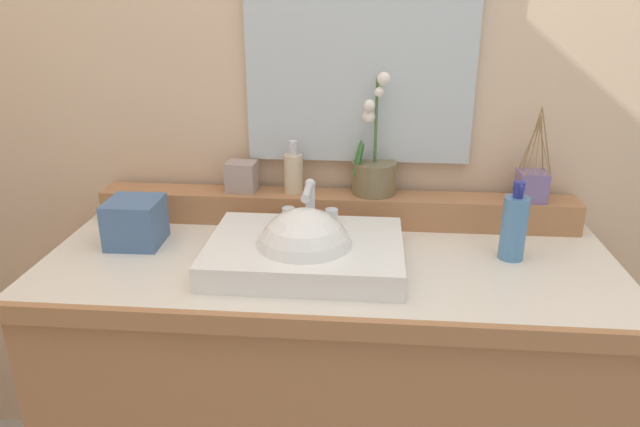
% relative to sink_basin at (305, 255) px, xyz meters
% --- Properties ---
extents(wall_back, '(3.26, 0.20, 2.69)m').
position_rel_sink_basin_xyz_m(wall_back, '(0.05, 0.45, 0.49)').
color(wall_back, beige).
rests_on(wall_back, ground).
extents(vanity_cabinet, '(1.37, 0.59, 0.83)m').
position_rel_sink_basin_xyz_m(vanity_cabinet, '(0.05, 0.05, -0.44)').
color(vanity_cabinet, '#A87046').
rests_on(vanity_cabinet, ground).
extents(back_ledge, '(1.29, 0.10, 0.08)m').
position_rel_sink_basin_xyz_m(back_ledge, '(0.05, 0.28, 0.01)').
color(back_ledge, '#A87046').
rests_on(back_ledge, vanity_cabinet).
extents(sink_basin, '(0.45, 0.33, 0.27)m').
position_rel_sink_basin_xyz_m(sink_basin, '(0.00, 0.00, 0.00)').
color(sink_basin, white).
rests_on(sink_basin, vanity_cabinet).
extents(potted_plant, '(0.12, 0.13, 0.33)m').
position_rel_sink_basin_xyz_m(potted_plant, '(0.15, 0.30, 0.12)').
color(potted_plant, brown).
rests_on(potted_plant, back_ledge).
extents(soap_dispenser, '(0.05, 0.05, 0.14)m').
position_rel_sink_basin_xyz_m(soap_dispenser, '(-0.06, 0.28, 0.11)').
color(soap_dispenser, beige).
rests_on(soap_dispenser, back_ledge).
extents(reed_diffuser, '(0.08, 0.08, 0.25)m').
position_rel_sink_basin_xyz_m(reed_diffuser, '(0.57, 0.27, 0.10)').
color(reed_diffuser, slate).
rests_on(reed_diffuser, back_ledge).
extents(trinket_box, '(0.09, 0.07, 0.08)m').
position_rel_sink_basin_xyz_m(trinket_box, '(-0.20, 0.28, 0.10)').
color(trinket_box, '#A28C83').
rests_on(trinket_box, back_ledge).
extents(lotion_bottle, '(0.06, 0.06, 0.19)m').
position_rel_sink_basin_xyz_m(lotion_bottle, '(0.49, 0.08, 0.05)').
color(lotion_bottle, '#4E81B5').
rests_on(lotion_bottle, vanity_cabinet).
extents(tissue_box, '(0.13, 0.13, 0.12)m').
position_rel_sink_basin_xyz_m(tissue_box, '(-0.44, 0.09, 0.03)').
color(tissue_box, '#486996').
rests_on(tissue_box, vanity_cabinet).
extents(mirror, '(0.60, 0.02, 0.52)m').
position_rel_sink_basin_xyz_m(mirror, '(0.11, 0.34, 0.40)').
color(mirror, silver).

